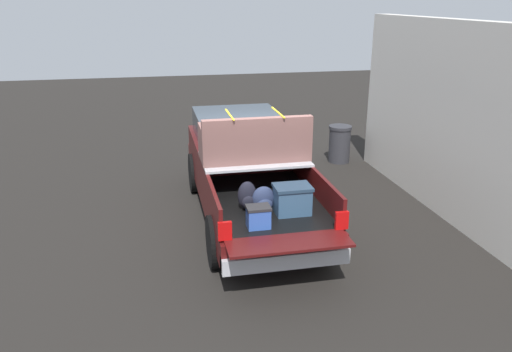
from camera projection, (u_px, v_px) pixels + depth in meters
The scene contains 4 objects.
ground_plane at pixel (250, 218), 10.15m from camera, with size 40.00×40.00×0.00m, color black.
pickup_truck at pixel (246, 167), 10.17m from camera, with size 6.05×2.06×2.23m.
building_facade at pixel (467, 127), 9.44m from camera, with size 8.05×0.36×3.79m, color silver.
trash_can at pixel (340, 144), 13.50m from camera, with size 0.60×0.60×0.98m.
Camera 1 is at (-9.12, 1.80, 4.17)m, focal length 35.67 mm.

